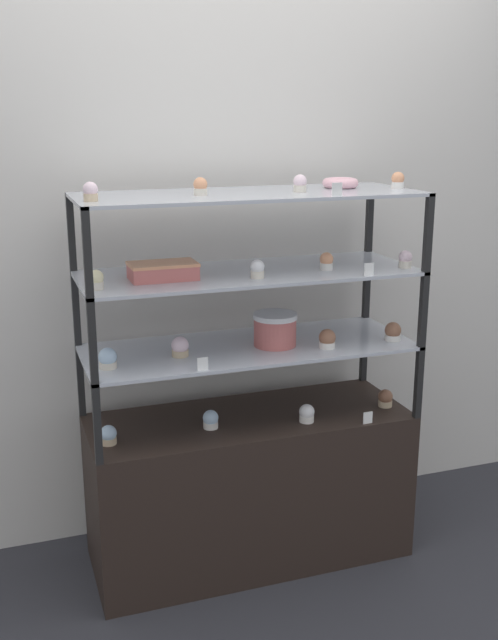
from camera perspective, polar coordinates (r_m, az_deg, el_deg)
The scene contains 29 objects.
ground_plane at distance 3.08m, azimuth 0.00°, elevation -17.29°, with size 20.00×20.00×0.00m, color #2D2D33.
back_wall at distance 2.97m, azimuth -2.38°, elevation 8.37°, with size 8.00×0.05×2.60m.
display_base at distance 2.93m, azimuth 0.00°, elevation -12.54°, with size 1.19×0.45×0.58m.
display_riser_lower at distance 2.72m, azimuth 0.00°, elevation -2.32°, with size 1.19×0.45×0.28m.
display_riser_middle at distance 2.65m, azimuth 0.00°, elevation 3.37°, with size 1.19×0.45×0.28m.
display_riser_upper at distance 2.60m, azimuth 0.00°, elevation 9.30°, with size 1.19×0.45×0.28m.
layer_cake_centerpiece at distance 2.70m, azimuth 2.00°, elevation -0.71°, with size 0.16×0.16×0.12m.
sheet_cake_frosted at distance 2.53m, azimuth -6.58°, elevation 3.74°, with size 0.23×0.13×0.06m.
cupcake_0 at distance 2.62m, azimuth -10.66°, elevation -8.63°, with size 0.06×0.06×0.07m.
cupcake_1 at distance 2.70m, azimuth -2.94°, elevation -7.59°, with size 0.06×0.06×0.07m.
cupcake_2 at distance 2.76m, azimuth 4.42°, elevation -7.12°, with size 0.06×0.06×0.07m.
cupcake_3 at distance 2.94m, azimuth 10.35°, elevation -5.90°, with size 0.06×0.06×0.07m.
price_tag_0 at distance 2.77m, azimuth 9.04°, elevation -7.37°, with size 0.04×0.00×0.04m.
cupcake_4 at distance 2.51m, azimuth -10.71°, elevation -2.92°, with size 0.06×0.06×0.07m.
cupcake_5 at distance 2.60m, azimuth -5.28°, elevation -2.08°, with size 0.06×0.06×0.07m.
cupcake_6 at distance 2.69m, azimuth 5.98°, elevation -1.46°, with size 0.06×0.06×0.07m.
cupcake_7 at distance 2.82m, azimuth 10.91°, elevation -0.90°, with size 0.06×0.06×0.07m.
price_tag_1 at distance 2.45m, azimuth -3.55°, elevation -3.36°, with size 0.04×0.00×0.04m.
cupcake_8 at distance 2.41m, azimuth -11.57°, elevation 3.01°, with size 0.05×0.05×0.06m.
cupcake_9 at distance 2.53m, azimuth 0.64°, elevation 3.89°, with size 0.05×0.05×0.06m.
cupcake_10 at distance 2.68m, azimuth 5.92°, elevation 4.46°, with size 0.05×0.05×0.06m.
cupcake_11 at distance 2.76m, azimuth 11.82°, elevation 4.55°, with size 0.05×0.05×0.06m.
price_tag_2 at distance 2.60m, azimuth 9.12°, elevation 3.83°, with size 0.04×0.00×0.04m.
cupcake_12 at distance 2.38m, azimuth -11.99°, elevation 9.53°, with size 0.05×0.05×0.06m.
cupcake_13 at distance 2.51m, azimuth -3.72°, elevation 10.10°, with size 0.05×0.05×0.06m.
cupcake_14 at distance 2.62m, azimuth 3.90°, elevation 10.33°, with size 0.05×0.05×0.06m.
cupcake_15 at distance 2.79m, azimuth 11.27°, elevation 10.39°, with size 0.05×0.05×0.06m.
price_tag_3 at distance 2.50m, azimuth 6.72°, elevation 9.85°, with size 0.04×0.00×0.04m.
donut_glazed at distance 2.79m, azimuth 6.97°, elevation 10.33°, with size 0.13×0.13×0.04m.
Camera 1 is at (-0.85, -2.45, 1.66)m, focal length 42.00 mm.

